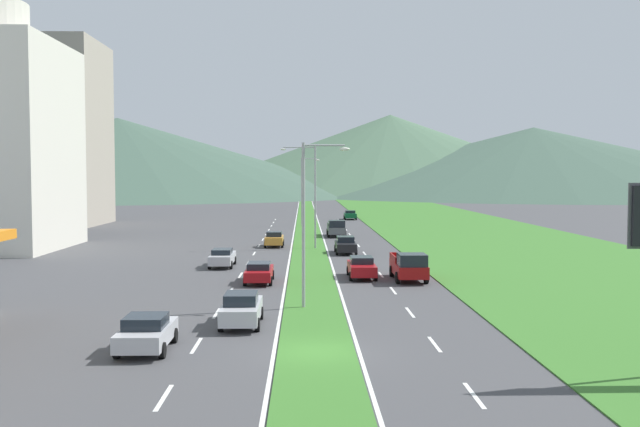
{
  "coord_description": "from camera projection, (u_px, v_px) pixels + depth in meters",
  "views": [
    {
      "loc": [
        -0.52,
        -28.89,
        7.29
      ],
      "look_at": [
        1.39,
        54.21,
        2.75
      ],
      "focal_mm": 40.17,
      "sensor_mm": 36.0,
      "label": 1
    }
  ],
  "objects": [
    {
      "name": "ground_plane",
      "position": [
        317.0,
        353.0,
        29.25
      ],
      "size": [
        600.0,
        600.0,
        0.0
      ],
      "primitive_type": "plane",
      "color": "#424244"
    },
    {
      "name": "grass_median",
      "position": [
        308.0,
        233.0,
        89.14
      ],
      "size": [
        3.2,
        240.0,
        0.06
      ],
      "primitive_type": "cube",
      "color": "#387028",
      "rests_on": "ground_plane"
    },
    {
      "name": "grass_verge_right",
      "position": [
        472.0,
        232.0,
        89.61
      ],
      "size": [
        24.0,
        240.0,
        0.06
      ],
      "primitive_type": "cube",
      "color": "#387028",
      "rests_on": "ground_plane"
    },
    {
      "name": "lane_dash_left_2",
      "position": [
        164.0,
        397.0,
        23.36
      ],
      "size": [
        0.16,
        2.8,
        0.01
      ],
      "primitive_type": "cube",
      "color": "silver",
      "rests_on": "ground_plane"
    },
    {
      "name": "lane_dash_left_3",
      "position": [
        196.0,
        346.0,
        30.46
      ],
      "size": [
        0.16,
        2.8,
        0.01
      ],
      "primitive_type": "cube",
      "color": "silver",
      "rests_on": "ground_plane"
    },
    {
      "name": "lane_dash_left_4",
      "position": [
        217.0,
        313.0,
        37.55
      ],
      "size": [
        0.16,
        2.8,
        0.01
      ],
      "primitive_type": "cube",
      "color": "silver",
      "rests_on": "ground_plane"
    },
    {
      "name": "lane_dash_left_5",
      "position": [
        230.0,
        291.0,
        44.65
      ],
      "size": [
        0.16,
        2.8,
        0.01
      ],
      "primitive_type": "cube",
      "color": "silver",
      "rests_on": "ground_plane"
    },
    {
      "name": "lane_dash_left_6",
      "position": [
        240.0,
        275.0,
        51.75
      ],
      "size": [
        0.16,
        2.8,
        0.01
      ],
      "primitive_type": "cube",
      "color": "silver",
      "rests_on": "ground_plane"
    },
    {
      "name": "lane_dash_left_7",
      "position": [
        248.0,
        263.0,
        58.85
      ],
      "size": [
        0.16,
        2.8,
        0.01
      ],
      "primitive_type": "cube",
      "color": "silver",
      "rests_on": "ground_plane"
    },
    {
      "name": "lane_dash_left_8",
      "position": [
        254.0,
        254.0,
        65.94
      ],
      "size": [
        0.16,
        2.8,
        0.01
      ],
      "primitive_type": "cube",
      "color": "silver",
      "rests_on": "ground_plane"
    },
    {
      "name": "lane_dash_left_9",
      "position": [
        259.0,
        246.0,
        73.04
      ],
      "size": [
        0.16,
        2.8,
        0.01
      ],
      "primitive_type": "cube",
      "color": "silver",
      "rests_on": "ground_plane"
    },
    {
      "name": "lane_dash_left_10",
      "position": [
        263.0,
        240.0,
        80.14
      ],
      "size": [
        0.16,
        2.8,
        0.01
      ],
      "primitive_type": "cube",
      "color": "silver",
      "rests_on": "ground_plane"
    },
    {
      "name": "lane_dash_left_11",
      "position": [
        266.0,
        234.0,
        87.24
      ],
      "size": [
        0.16,
        2.8,
        0.01
      ],
      "primitive_type": "cube",
      "color": "silver",
      "rests_on": "ground_plane"
    },
    {
      "name": "lane_dash_left_12",
      "position": [
        269.0,
        230.0,
        94.33
      ],
      "size": [
        0.16,
        2.8,
        0.01
      ],
      "primitive_type": "cube",
      "color": "silver",
      "rests_on": "ground_plane"
    },
    {
      "name": "lane_dash_left_13",
      "position": [
        271.0,
        226.0,
        101.43
      ],
      "size": [
        0.16,
        2.8,
        0.01
      ],
      "primitive_type": "cube",
      "color": "silver",
      "rests_on": "ground_plane"
    },
    {
      "name": "lane_dash_left_14",
      "position": [
        273.0,
        223.0,
        108.53
      ],
      "size": [
        0.16,
        2.8,
        0.01
      ],
      "primitive_type": "cube",
      "color": "silver",
      "rests_on": "ground_plane"
    },
    {
      "name": "lane_dash_left_15",
      "position": [
        275.0,
        220.0,
        115.62
      ],
      "size": [
        0.16,
        2.8,
        0.01
      ],
      "primitive_type": "cube",
      "color": "silver",
      "rests_on": "ground_plane"
    },
    {
      "name": "lane_dash_right_2",
      "position": [
        474.0,
        395.0,
        23.59
      ],
      "size": [
        0.16,
        2.8,
        0.01
      ],
      "primitive_type": "cube",
      "color": "silver",
      "rests_on": "ground_plane"
    },
    {
      "name": "lane_dash_right_3",
      "position": [
        435.0,
        344.0,
        30.69
      ],
      "size": [
        0.16,
        2.8,
        0.01
      ],
      "primitive_type": "cube",
      "color": "silver",
      "rests_on": "ground_plane"
    },
    {
      "name": "lane_dash_right_4",
      "position": [
        410.0,
        312.0,
        37.79
      ],
      "size": [
        0.16,
        2.8,
        0.01
      ],
      "primitive_type": "cube",
      "color": "silver",
      "rests_on": "ground_plane"
    },
    {
      "name": "lane_dash_right_5",
      "position": [
        393.0,
        291.0,
        44.89
      ],
      "size": [
        0.16,
        2.8,
        0.01
      ],
      "primitive_type": "cube",
      "color": "silver",
      "rests_on": "ground_plane"
    },
    {
      "name": "lane_dash_right_6",
      "position": [
        381.0,
        275.0,
        51.98
      ],
      "size": [
        0.16,
        2.8,
        0.01
      ],
      "primitive_type": "cube",
      "color": "silver",
      "rests_on": "ground_plane"
    },
    {
      "name": "lane_dash_right_7",
      "position": [
        372.0,
        263.0,
        59.08
      ],
      "size": [
        0.16,
        2.8,
        0.01
      ],
      "primitive_type": "cube",
      "color": "silver",
      "rests_on": "ground_plane"
    },
    {
      "name": "lane_dash_right_8",
      "position": [
        364.0,
        253.0,
        66.18
      ],
      "size": [
        0.16,
        2.8,
        0.01
      ],
      "primitive_type": "cube",
      "color": "silver",
      "rests_on": "ground_plane"
    },
    {
      "name": "lane_dash_right_9",
      "position": [
        358.0,
        246.0,
        73.27
      ],
      "size": [
        0.16,
        2.8,
        0.01
      ],
      "primitive_type": "cube",
      "color": "silver",
      "rests_on": "ground_plane"
    },
    {
      "name": "lane_dash_right_10",
      "position": [
        354.0,
        239.0,
        80.37
      ],
      "size": [
        0.16,
        2.8,
        0.01
      ],
      "primitive_type": "cube",
      "color": "silver",
      "rests_on": "ground_plane"
    },
    {
      "name": "lane_dash_right_11",
      "position": [
        350.0,
        234.0,
        87.47
      ],
      "size": [
        0.16,
        2.8,
        0.01
      ],
      "primitive_type": "cube",
      "color": "silver",
      "rests_on": "ground_plane"
    },
    {
      "name": "lane_dash_right_12",
      "position": [
        346.0,
        230.0,
        94.57
      ],
      "size": [
        0.16,
        2.8,
        0.01
      ],
      "primitive_type": "cube",
      "color": "silver",
      "rests_on": "ground_plane"
    },
    {
      "name": "lane_dash_right_13",
      "position": [
        343.0,
        226.0,
        101.66
      ],
      "size": [
        0.16,
        2.8,
        0.01
      ],
      "primitive_type": "cube",
      "color": "silver",
      "rests_on": "ground_plane"
    },
    {
      "name": "lane_dash_right_14",
      "position": [
        341.0,
        222.0,
        108.76
      ],
      "size": [
        0.16,
        2.8,
        0.01
      ],
      "primitive_type": "cube",
      "color": "silver",
      "rests_on": "ground_plane"
    },
    {
      "name": "lane_dash_right_15",
      "position": [
        338.0,
        219.0,
        115.86
      ],
      "size": [
        0.16,
        2.8,
        0.01
      ],
      "primitive_type": "cube",
      "color": "silver",
      "rests_on": "ground_plane"
    },
    {
      "name": "edge_line_median_left",
      "position": [
        294.0,
        233.0,
        89.1
      ],
      "size": [
        0.16,
        240.0,
        0.01
      ],
      "primitive_type": "cube",
      "color": "silver",
      "rests_on": "ground_plane"
    },
    {
      "name": "edge_line_median_right",
      "position": [
        322.0,
        233.0,
        89.18
      ],
      "size": [
        0.16,
        240.0,
        0.01
      ],
      "primitive_type": "cube",
      "color": "silver",
      "rests_on": "ground_plane"
    },
    {
      "name": "midrise_colored",
      "position": [
        49.0,
        134.0,
        103.4
      ],
      "size": [
        14.79,
        14.79,
        26.42
      ],
      "primitive_type": "cube",
      "color": "#9E9384",
      "rests_on": "ground_plane"
    },
    {
      "name": "hill_far_left",
      "position": [
        118.0,
        156.0,
        257.2
      ],
      "size": [
        188.72,
        188.72,
        27.64
      ],
      "primitive_type": "cone",
      "color": "#3D5647",
      "rests_on": "ground_plane"
    },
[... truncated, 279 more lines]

